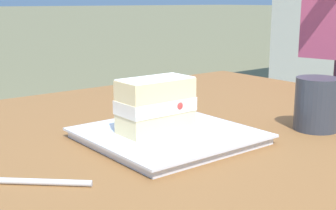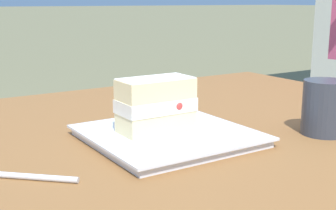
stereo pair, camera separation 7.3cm
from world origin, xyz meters
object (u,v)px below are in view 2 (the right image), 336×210
object	(u,v)px
dessert_fork	(6,175)
coffee_cup	(325,107)
cake_slice	(156,105)
patio_table	(191,203)
dessert_plate	(168,136)

from	to	relation	value
dessert_fork	coffee_cup	bearing A→B (deg)	-9.66
cake_slice	coffee_cup	bearing A→B (deg)	-25.25
patio_table	dessert_plate	distance (m)	0.12
dessert_plate	dessert_fork	bearing A→B (deg)	-174.93
dessert_plate	cake_slice	xyz separation A→B (m)	(-0.01, 0.01, 0.05)
coffee_cup	dessert_fork	bearing A→B (deg)	170.34
patio_table	coffee_cup	bearing A→B (deg)	-19.99
cake_slice	dessert_fork	size ratio (longest dim) A/B	0.89
cake_slice	coffee_cup	xyz separation A→B (m)	(0.26, -0.12, -0.01)
dessert_fork	coffee_cup	distance (m)	0.51
dessert_plate	cake_slice	bearing A→B (deg)	139.07
dessert_plate	dessert_fork	size ratio (longest dim) A/B	1.83
patio_table	dessert_fork	xyz separation A→B (m)	(-0.29, 0.01, 0.11)
cake_slice	dessert_fork	world-z (taller)	cake_slice
patio_table	cake_slice	world-z (taller)	cake_slice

